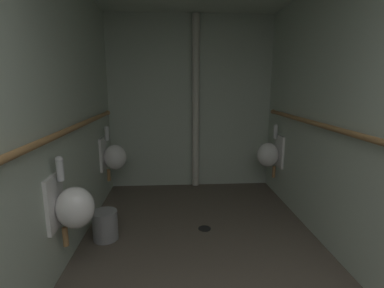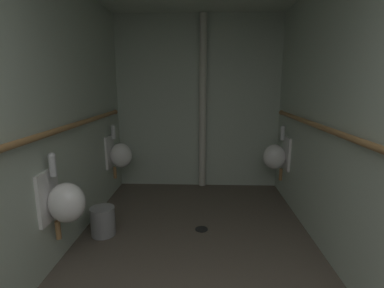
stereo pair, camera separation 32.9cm
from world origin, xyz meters
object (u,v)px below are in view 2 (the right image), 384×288
at_px(urinal_left_far, 119,154).
at_px(waste_bin, 103,221).
at_px(floor_drain, 201,229).
at_px(urinal_right_mid, 276,156).
at_px(standpipe_back_wall, 203,104).
at_px(urinal_left_mid, 64,201).

relative_size(urinal_left_far, waste_bin, 2.50).
bearing_deg(floor_drain, urinal_left_far, 141.92).
xyz_separation_m(floor_drain, waste_bin, (-1.04, -0.14, 0.15)).
distance_m(urinal_right_mid, standpipe_back_wall, 1.27).
relative_size(floor_drain, waste_bin, 0.46).
relative_size(standpipe_back_wall, floor_drain, 17.83).
bearing_deg(urinal_right_mid, floor_drain, -138.10).
bearing_deg(floor_drain, standpipe_back_wall, 89.92).
height_order(urinal_left_mid, standpipe_back_wall, standpipe_back_wall).
bearing_deg(floor_drain, urinal_right_mid, 41.90).
height_order(urinal_left_far, urinal_right_mid, same).
xyz_separation_m(standpipe_back_wall, floor_drain, (-0.00, -1.34, -1.27)).
bearing_deg(urinal_left_far, waste_bin, -84.57).
bearing_deg(urinal_left_mid, standpipe_back_wall, 60.97).
relative_size(urinal_left_mid, waste_bin, 2.50).
xyz_separation_m(urinal_left_mid, urinal_left_far, (0.00, 1.60, 0.00)).
xyz_separation_m(urinal_right_mid, floor_drain, (-1.00, -0.89, -0.61)).
distance_m(urinal_left_mid, standpipe_back_wall, 2.44).
xyz_separation_m(urinal_left_far, waste_bin, (0.10, -1.03, -0.46)).
distance_m(urinal_left_mid, waste_bin, 0.74).
relative_size(urinal_left_mid, floor_drain, 5.39).
height_order(standpipe_back_wall, waste_bin, standpipe_back_wall).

